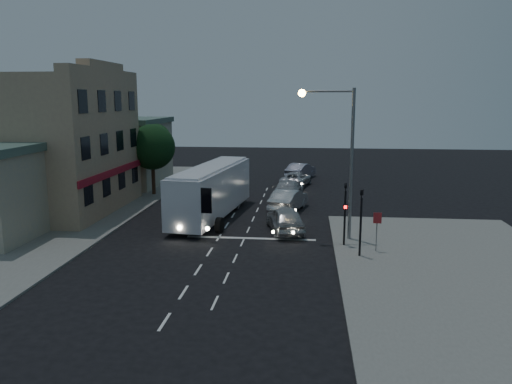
# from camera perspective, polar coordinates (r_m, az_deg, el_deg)

# --- Properties ---
(ground) EXTENTS (120.00, 120.00, 0.00)m
(ground) POSITION_cam_1_polar(r_m,az_deg,el_deg) (29.35, -4.95, -6.25)
(ground) COLOR black
(sidewalk_near) EXTENTS (12.00, 24.00, 0.12)m
(sidewalk_near) POSITION_cam_1_polar(r_m,az_deg,el_deg) (26.17, 22.77, -9.06)
(sidewalk_near) COLOR slate
(sidewalk_near) RESTS_ON ground
(sidewalk_far) EXTENTS (12.00, 50.00, 0.12)m
(sidewalk_far) POSITION_cam_1_polar(r_m,az_deg,el_deg) (40.92, -20.95, -1.99)
(sidewalk_far) COLOR slate
(sidewalk_far) RESTS_ON ground
(road_markings) EXTENTS (8.00, 30.55, 0.01)m
(road_markings) POSITION_cam_1_polar(r_m,az_deg,el_deg) (32.29, -1.59, -4.63)
(road_markings) COLOR silver
(road_markings) RESTS_ON ground
(tour_bus) EXTENTS (4.04, 12.51, 3.77)m
(tour_bus) POSITION_cam_1_polar(r_m,az_deg,el_deg) (36.15, -5.04, 0.29)
(tour_bus) COLOR silver
(tour_bus) RESTS_ON ground
(car_suv) EXTENTS (3.01, 5.21, 1.67)m
(car_suv) POSITION_cam_1_polar(r_m,az_deg,el_deg) (32.32, 3.35, -3.11)
(car_suv) COLOR #B3B3B3
(car_suv) RESTS_ON ground
(car_sedan_a) EXTENTS (3.03, 5.34, 1.67)m
(car_sedan_a) POSITION_cam_1_polar(r_m,az_deg,el_deg) (38.35, 3.72, -0.93)
(car_sedan_a) COLOR #BEBEBE
(car_sedan_a) RESTS_ON ground
(car_sedan_b) EXTENTS (2.74, 5.63, 1.58)m
(car_sedan_b) POSITION_cam_1_polar(r_m,az_deg,el_deg) (43.20, 3.71, 0.32)
(car_sedan_b) COLOR #B6B6B8
(car_sedan_b) RESTS_ON ground
(car_sedan_c) EXTENTS (3.31, 5.40, 1.40)m
(car_sedan_c) POSITION_cam_1_polar(r_m,az_deg,el_deg) (49.33, 4.59, 1.50)
(car_sedan_c) COLOR #BBBBC0
(car_sedan_c) RESTS_ON ground
(car_extra) EXTENTS (3.40, 5.40, 1.68)m
(car_extra) POSITION_cam_1_polar(r_m,az_deg,el_deg) (53.98, 5.12, 2.43)
(car_extra) COLOR #9C9AAD
(car_extra) RESTS_ON ground
(traffic_signal_main) EXTENTS (0.25, 0.35, 4.10)m
(traffic_signal_main) POSITION_cam_1_polar(r_m,az_deg,el_deg) (29.08, 10.15, -1.61)
(traffic_signal_main) COLOR black
(traffic_signal_main) RESTS_ON sidewalk_near
(traffic_signal_side) EXTENTS (0.18, 0.15, 4.10)m
(traffic_signal_side) POSITION_cam_1_polar(r_m,az_deg,el_deg) (27.22, 11.92, -2.52)
(traffic_signal_side) COLOR black
(traffic_signal_side) RESTS_ON sidewalk_near
(regulatory_sign) EXTENTS (0.45, 0.12, 2.20)m
(regulatory_sign) POSITION_cam_1_polar(r_m,az_deg,el_deg) (28.46, 13.67, -3.72)
(regulatory_sign) COLOR slate
(regulatory_sign) RESTS_ON sidewalk_near
(streetlight) EXTENTS (3.32, 0.44, 9.00)m
(streetlight) POSITION_cam_1_polar(r_m,az_deg,el_deg) (29.96, 9.68, 5.18)
(streetlight) COLOR slate
(streetlight) RESTS_ON sidewalk_near
(main_building) EXTENTS (10.12, 12.00, 11.00)m
(main_building) POSITION_cam_1_polar(r_m,az_deg,el_deg) (40.63, -22.63, 5.10)
(main_building) COLOR #9E8169
(main_building) RESTS_ON sidewalk_far
(low_building_north) EXTENTS (9.40, 9.40, 6.50)m
(low_building_north) POSITION_cam_1_polar(r_m,az_deg,el_deg) (51.44, -15.71, 4.53)
(low_building_north) COLOR gray
(low_building_north) RESTS_ON sidewalk_far
(street_tree) EXTENTS (4.00, 4.00, 6.20)m
(street_tree) POSITION_cam_1_polar(r_m,az_deg,el_deg) (44.89, -11.79, 5.29)
(street_tree) COLOR black
(street_tree) RESTS_ON sidewalk_far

